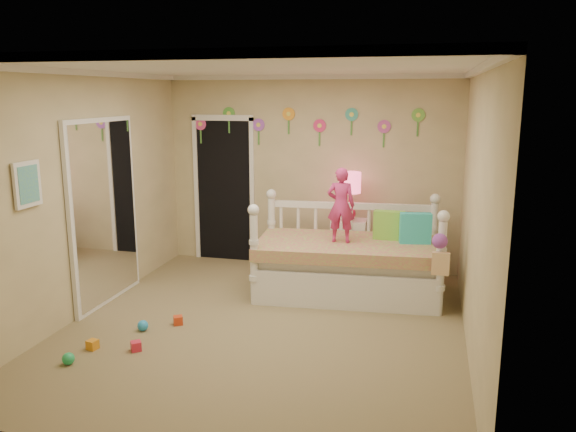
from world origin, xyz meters
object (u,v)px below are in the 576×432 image
(nightstand, at_px, (348,248))
(child, at_px, (341,205))
(daybed, at_px, (348,246))
(table_lamp, at_px, (350,188))

(nightstand, bearing_deg, child, -91.30)
(daybed, distance_m, child, 0.52)
(nightstand, distance_m, table_lamp, 0.79)
(nightstand, xyz_separation_m, table_lamp, (0.00, 0.00, 0.79))
(table_lamp, bearing_deg, child, -89.35)
(daybed, height_order, nightstand, daybed)
(daybed, relative_size, nightstand, 2.89)
(daybed, bearing_deg, child, -146.98)
(table_lamp, bearing_deg, daybed, -82.68)
(nightstand, height_order, table_lamp, table_lamp)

